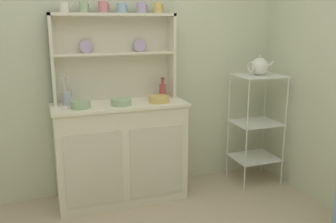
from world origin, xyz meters
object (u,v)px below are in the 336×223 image
(bowl_mixing_large, at_px, (80,104))
(porcelain_teapot, at_px, (259,66))
(hutch_shelf_unit, at_px, (114,50))
(jam_bottle, at_px, (163,90))
(utensil_jar, at_px, (67,98))
(bakers_rack, at_px, (256,118))
(cup_cream_0, at_px, (64,7))
(hutch_cabinet, at_px, (121,151))

(bowl_mixing_large, bearing_deg, porcelain_teapot, -0.13)
(hutch_shelf_unit, relative_size, jam_bottle, 5.71)
(hutch_shelf_unit, bearing_deg, utensil_jar, -168.24)
(bakers_rack, height_order, porcelain_teapot, porcelain_teapot)
(porcelain_teapot, bearing_deg, bowl_mixing_large, 179.87)
(cup_cream_0, relative_size, utensil_jar, 0.35)
(cup_cream_0, height_order, porcelain_teapot, cup_cream_0)
(cup_cream_0, bearing_deg, porcelain_teapot, -6.69)
(bakers_rack, height_order, utensil_jar, utensil_jar)
(hutch_cabinet, distance_m, bakers_rack, 1.33)
(hutch_shelf_unit, xyz_separation_m, cup_cream_0, (-0.39, -0.04, 0.35))
(cup_cream_0, bearing_deg, utensil_jar, -119.21)
(jam_bottle, distance_m, utensil_jar, 0.83)
(jam_bottle, distance_m, porcelain_teapot, 0.93)
(porcelain_teapot, bearing_deg, jam_bottle, 169.60)
(hutch_cabinet, bearing_deg, bowl_mixing_large, -167.45)
(jam_bottle, relative_size, utensil_jar, 0.73)
(utensil_jar, distance_m, porcelain_teapot, 1.74)
(bakers_rack, relative_size, cup_cream_0, 11.99)
(cup_cream_0, bearing_deg, bakers_rack, -6.68)
(porcelain_teapot, bearing_deg, utensil_jar, 174.85)
(hutch_shelf_unit, distance_m, jam_bottle, 0.56)
(jam_bottle, bearing_deg, porcelain_teapot, -10.40)
(hutch_shelf_unit, relative_size, bowl_mixing_large, 6.67)
(hutch_cabinet, relative_size, utensil_jar, 4.46)
(bowl_mixing_large, bearing_deg, cup_cream_0, 107.89)
(cup_cream_0, bearing_deg, hutch_shelf_unit, 6.22)
(bowl_mixing_large, bearing_deg, jam_bottle, 12.07)
(bowl_mixing_large, relative_size, porcelain_teapot, 0.63)
(jam_bottle, relative_size, porcelain_teapot, 0.73)
(cup_cream_0, relative_size, porcelain_teapot, 0.35)
(hutch_cabinet, height_order, bowl_mixing_large, bowl_mixing_large)
(bowl_mixing_large, distance_m, porcelain_teapot, 1.65)
(bowl_mixing_large, xyz_separation_m, utensil_jar, (-0.09, 0.15, 0.03))
(utensil_jar, relative_size, porcelain_teapot, 1.01)
(bowl_mixing_large, height_order, porcelain_teapot, porcelain_teapot)
(bowl_mixing_large, height_order, jam_bottle, jam_bottle)
(bowl_mixing_large, distance_m, utensil_jar, 0.18)
(bowl_mixing_large, bearing_deg, bakers_rack, -0.13)
(cup_cream_0, distance_m, porcelain_teapot, 1.79)
(hutch_shelf_unit, relative_size, cup_cream_0, 11.88)
(hutch_cabinet, distance_m, bowl_mixing_large, 0.57)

